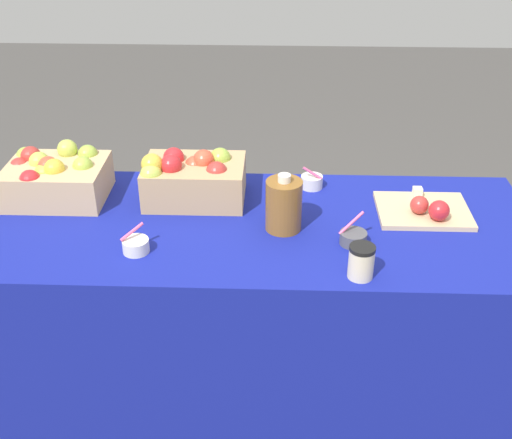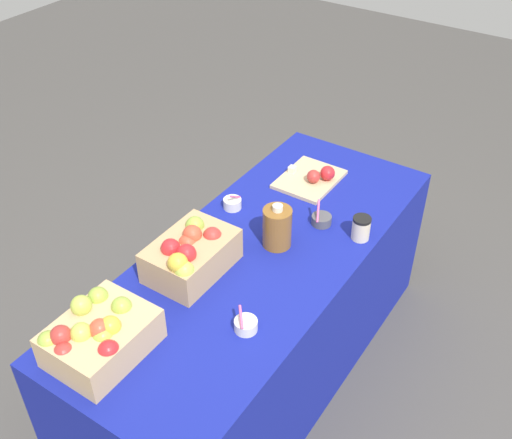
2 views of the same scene
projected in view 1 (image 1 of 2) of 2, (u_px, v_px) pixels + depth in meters
The scene contains 10 objects.
ground_plane at pixel (258, 382), 2.56m from camera, with size 10.00×10.00×0.00m, color #474442.
table at pixel (258, 309), 2.37m from camera, with size 1.90×0.76×0.74m, color navy.
apple_crate_left at pixel (55, 177), 2.31m from camera, with size 0.35×0.27×0.18m.
apple_crate_middle at pixel (193, 178), 2.29m from camera, with size 0.35×0.25×0.20m.
cutting_board_front at pixel (425, 210), 2.22m from camera, with size 0.32×0.25×0.09m.
sample_bowl_near at pixel (353, 237), 2.06m from camera, with size 0.09×0.09×0.10m.
sample_bowl_mid at pixel (312, 182), 2.40m from camera, with size 0.08×0.08×0.09m.
sample_bowl_far at pixel (136, 245), 2.02m from camera, with size 0.09×0.09×0.09m.
cider_jug at pixel (284, 205), 2.11m from camera, with size 0.12×0.12×0.20m.
coffee_cup at pixel (361, 262), 1.89m from camera, with size 0.08×0.08×0.11m.
Camera 1 is at (0.06, -1.88, 1.85)m, focal length 45.00 mm.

